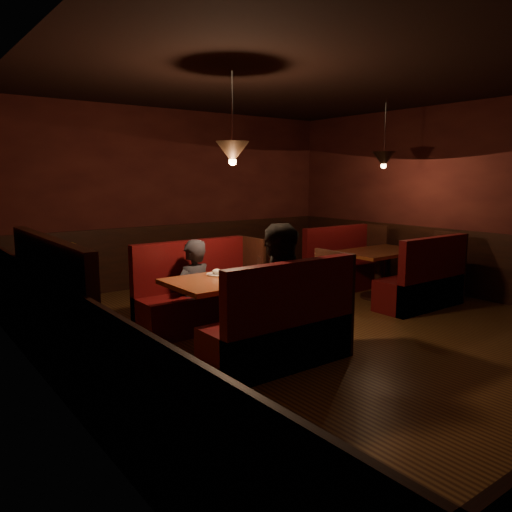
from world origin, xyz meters
TOP-DOWN VIEW (x-y plane):
  - room at (-0.28, 0.05)m, footprint 6.02×7.02m
  - main_table at (-1.10, 0.23)m, footprint 1.40×0.85m
  - main_bench_far at (-1.08, 1.03)m, footprint 1.54×0.55m
  - main_bench_near at (-1.08, -0.56)m, footprint 1.54×0.55m
  - second_table at (1.84, 0.68)m, footprint 1.28×0.82m
  - second_bench_far at (1.87, 1.45)m, footprint 1.41×0.53m
  - second_bench_near at (1.87, -0.08)m, footprint 1.41×0.53m
  - diner_a at (-1.24, 0.87)m, footprint 0.60×0.46m
  - diner_b at (-0.95, -0.41)m, footprint 0.85×0.68m

SIDE VIEW (x-z plane):
  - second_bench_far at x=1.87m, z-range -0.18..0.83m
  - second_bench_near at x=1.87m, z-range -0.18..0.83m
  - main_bench_far at x=-1.08m, z-range -0.19..0.86m
  - main_bench_near at x=-1.08m, z-range -0.19..0.86m
  - second_table at x=1.84m, z-range 0.17..0.89m
  - main_table at x=-1.10m, z-range 0.09..1.07m
  - diner_a at x=-1.24m, z-range 0.00..1.45m
  - diner_b at x=-0.95m, z-range 0.00..1.71m
  - room at x=-0.28m, z-range -0.41..2.51m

